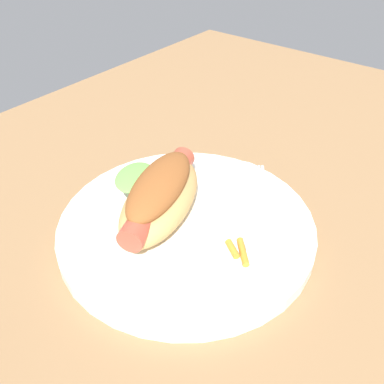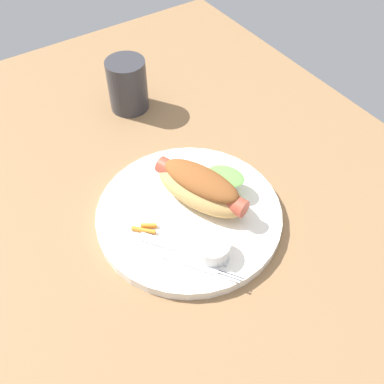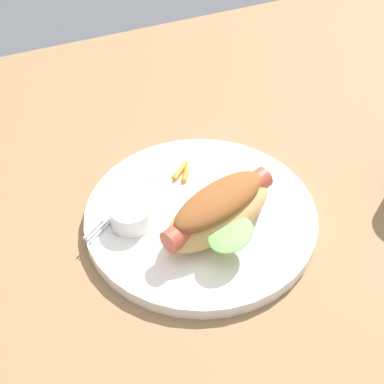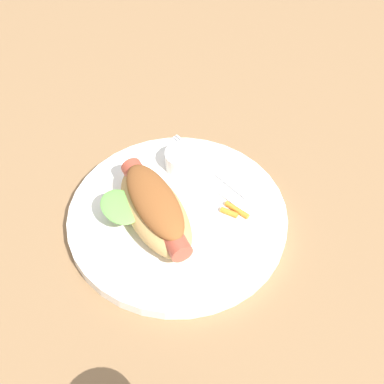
{
  "view_description": "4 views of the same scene",
  "coord_description": "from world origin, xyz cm",
  "px_view_note": "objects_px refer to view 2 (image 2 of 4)",
  "views": [
    {
      "loc": [
        -27.97,
        -19.02,
        31.96
      ],
      "look_at": [
        0.39,
        3.44,
        4.13
      ],
      "focal_mm": 39.27,
      "sensor_mm": 36.0,
      "label": 1
    },
    {
      "loc": [
        34.36,
        -20.48,
        54.05
      ],
      "look_at": [
        -1.21,
        3.11,
        5.91
      ],
      "focal_mm": 42.29,
      "sensor_mm": 36.0,
      "label": 2
    },
    {
      "loc": [
        17.91,
        46.04,
        51.45
      ],
      "look_at": [
        -0.98,
        1.21,
        3.87
      ],
      "focal_mm": 53.83,
      "sensor_mm": 36.0,
      "label": 3
    },
    {
      "loc": [
        -45.85,
        5.91,
        57.96
      ],
      "look_at": [
        -1.17,
        0.85,
        5.33
      ],
      "focal_mm": 53.12,
      "sensor_mm": 36.0,
      "label": 4
    }
  ],
  "objects_px": {
    "fork": "(186,262)",
    "knife": "(183,249)",
    "hot_dog": "(201,187)",
    "plate": "(189,214)",
    "drinking_cup": "(128,85)",
    "carrot_garnish": "(146,228)",
    "sauce_ramekin": "(212,249)"
  },
  "relations": [
    {
      "from": "plate",
      "to": "carrot_garnish",
      "type": "bearing_deg",
      "value": -94.35
    },
    {
      "from": "knife",
      "to": "sauce_ramekin",
      "type": "bearing_deg",
      "value": 9.17
    },
    {
      "from": "sauce_ramekin",
      "to": "knife",
      "type": "distance_m",
      "value": 0.04
    },
    {
      "from": "plate",
      "to": "carrot_garnish",
      "type": "height_order",
      "value": "carrot_garnish"
    },
    {
      "from": "plate",
      "to": "hot_dog",
      "type": "height_order",
      "value": "hot_dog"
    },
    {
      "from": "knife",
      "to": "carrot_garnish",
      "type": "height_order",
      "value": "carrot_garnish"
    },
    {
      "from": "fork",
      "to": "knife",
      "type": "relative_size",
      "value": 0.98
    },
    {
      "from": "knife",
      "to": "drinking_cup",
      "type": "xyz_separation_m",
      "value": [
        -0.34,
        0.1,
        0.03
      ]
    },
    {
      "from": "sauce_ramekin",
      "to": "plate",
      "type": "bearing_deg",
      "value": 169.28
    },
    {
      "from": "drinking_cup",
      "to": "hot_dog",
      "type": "bearing_deg",
      "value": -5.51
    },
    {
      "from": "knife",
      "to": "carrot_garnish",
      "type": "xyz_separation_m",
      "value": [
        -0.06,
        -0.03,
        0.0
      ]
    },
    {
      "from": "fork",
      "to": "hot_dog",
      "type": "bearing_deg",
      "value": 100.78
    },
    {
      "from": "knife",
      "to": "hot_dog",
      "type": "bearing_deg",
      "value": 93.77
    },
    {
      "from": "fork",
      "to": "knife",
      "type": "bearing_deg",
      "value": 125.17
    },
    {
      "from": "hot_dog",
      "to": "knife",
      "type": "xyz_separation_m",
      "value": [
        0.06,
        -0.07,
        -0.03
      ]
    },
    {
      "from": "carrot_garnish",
      "to": "sauce_ramekin",
      "type": "bearing_deg",
      "value": 32.47
    },
    {
      "from": "sauce_ramekin",
      "to": "fork",
      "type": "distance_m",
      "value": 0.04
    },
    {
      "from": "fork",
      "to": "carrot_garnish",
      "type": "bearing_deg",
      "value": 157.93
    },
    {
      "from": "carrot_garnish",
      "to": "hot_dog",
      "type": "bearing_deg",
      "value": 92.58
    },
    {
      "from": "knife",
      "to": "drinking_cup",
      "type": "bearing_deg",
      "value": 126.84
    },
    {
      "from": "hot_dog",
      "to": "drinking_cup",
      "type": "bearing_deg",
      "value": 154.61
    },
    {
      "from": "plate",
      "to": "fork",
      "type": "height_order",
      "value": "fork"
    },
    {
      "from": "hot_dog",
      "to": "sauce_ramekin",
      "type": "bearing_deg",
      "value": -45.49
    },
    {
      "from": "sauce_ramekin",
      "to": "knife",
      "type": "relative_size",
      "value": 0.37
    },
    {
      "from": "sauce_ramekin",
      "to": "carrot_garnish",
      "type": "distance_m",
      "value": 0.1
    },
    {
      "from": "sauce_ramekin",
      "to": "drinking_cup",
      "type": "xyz_separation_m",
      "value": [
        -0.37,
        0.07,
        0.02
      ]
    },
    {
      "from": "plate",
      "to": "knife",
      "type": "bearing_deg",
      "value": -40.33
    },
    {
      "from": "sauce_ramekin",
      "to": "fork",
      "type": "xyz_separation_m",
      "value": [
        -0.01,
        -0.04,
        -0.01
      ]
    },
    {
      "from": "hot_dog",
      "to": "plate",
      "type": "bearing_deg",
      "value": -90.74
    },
    {
      "from": "carrot_garnish",
      "to": "fork",
      "type": "bearing_deg",
      "value": 13.11
    },
    {
      "from": "plate",
      "to": "sauce_ramekin",
      "type": "bearing_deg",
      "value": -10.72
    },
    {
      "from": "hot_dog",
      "to": "sauce_ramekin",
      "type": "height_order",
      "value": "hot_dog"
    }
  ]
}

